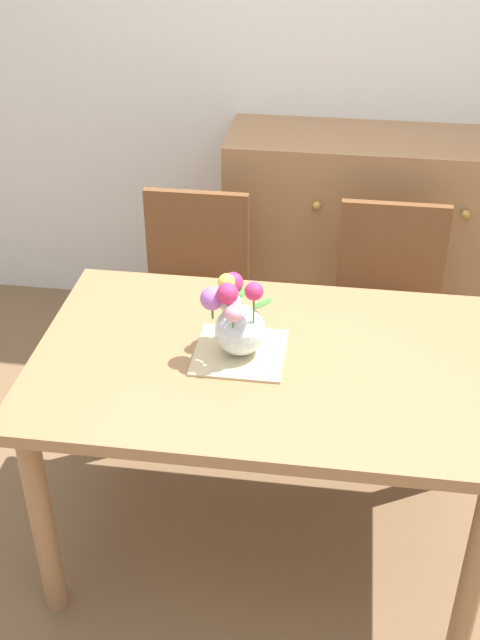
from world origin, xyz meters
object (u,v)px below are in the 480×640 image
object	(u,v)px
flower_vase	(236,319)
dining_table	(268,386)
chair_right	(388,303)
dresser	(383,244)
chair_left	(193,289)

from	to	relation	value
flower_vase	dining_table	bearing A→B (deg)	-5.54
chair_right	dresser	xyz separation A→B (m)	(-0.01, 0.54, -0.02)
chair_right	chair_left	bearing A→B (deg)	0.00
dining_table	flower_vase	world-z (taller)	flower_vase
dining_table	dresser	world-z (taller)	dresser
dresser	dining_table	bearing A→B (deg)	-105.89
dresser	flower_vase	size ratio (longest dim) A/B	5.38
chair_right	dresser	distance (m)	0.54
dresser	flower_vase	xyz separation A→B (m)	(-0.48, -1.32, 0.40)
chair_left	flower_vase	bearing A→B (deg)	110.38
dining_table	flower_vase	distance (m)	0.25
flower_vase	chair_left	bearing A→B (deg)	110.38
dining_table	flower_vase	bearing A→B (deg)	174.46
dining_table	chair_left	xyz separation A→B (m)	(-0.39, 0.79, -0.15)
dining_table	dresser	bearing A→B (deg)	74.11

